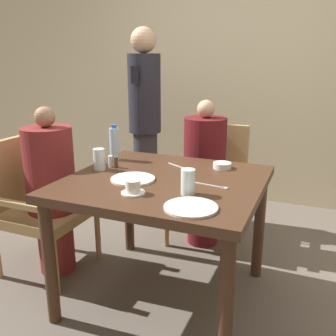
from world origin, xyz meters
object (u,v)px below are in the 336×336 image
at_px(diner_in_far_chair, 204,172).
at_px(glass_tall_mid, 188,182).
at_px(plate_main_right, 133,179).
at_px(chair_left_side, 36,200).
at_px(glass_tall_near, 99,159).
at_px(diner_in_left_chair, 52,190).
at_px(bowl_small, 222,165).
at_px(standing_host, 145,119).
at_px(water_bottle, 114,143).
at_px(chair_far_side, 209,178).
at_px(teacup_with_saucer, 133,188).
at_px(plate_main_left, 191,207).

height_order(diner_in_far_chair, glass_tall_mid, diner_in_far_chair).
bearing_deg(glass_tall_mid, plate_main_right, 164.79).
height_order(chair_left_side, glass_tall_near, chair_left_side).
bearing_deg(diner_in_left_chair, bowl_small, 17.25).
bearing_deg(diner_in_left_chair, glass_tall_near, 2.46).
xyz_separation_m(standing_host, glass_tall_mid, (0.88, -1.32, -0.07)).
distance_m(diner_in_left_chair, glass_tall_near, 0.45).
relative_size(diner_in_left_chair, standing_host, 0.68).
relative_size(diner_in_left_chair, water_bottle, 4.76).
bearing_deg(bowl_small, diner_in_far_chair, 119.02).
bearing_deg(water_bottle, chair_far_side, 54.55).
height_order(diner_in_left_chair, teacup_with_saucer, diner_in_left_chair).
relative_size(plate_main_right, glass_tall_mid, 1.90).
bearing_deg(diner_in_left_chair, diner_in_far_chair, 43.74).
bearing_deg(chair_far_side, bowl_small, -67.25).
xyz_separation_m(chair_far_side, glass_tall_near, (-0.44, -0.91, 0.34)).
height_order(teacup_with_saucer, bowl_small, teacup_with_saucer).
bearing_deg(teacup_with_saucer, chair_far_side, 87.47).
xyz_separation_m(chair_left_side, chair_far_side, (0.96, 0.93, 0.00)).
relative_size(chair_left_side, teacup_with_saucer, 7.41).
height_order(diner_in_left_chair, glass_tall_mid, diner_in_left_chair).
relative_size(diner_in_far_chair, standing_host, 0.68).
distance_m(water_bottle, glass_tall_near, 0.25).
height_order(chair_far_side, teacup_with_saucer, chair_far_side).
bearing_deg(diner_in_far_chair, glass_tall_mid, -77.94).
bearing_deg(plate_main_right, diner_in_far_chair, 79.80).
relative_size(plate_main_right, bowl_small, 2.21).
height_order(standing_host, plate_main_left, standing_host).
relative_size(chair_left_side, glass_tall_mid, 6.95).
relative_size(plate_main_right, water_bottle, 1.04).
height_order(diner_in_far_chair, plate_main_right, diner_in_far_chair).
bearing_deg(diner_in_left_chair, teacup_with_saucer, -20.44).
distance_m(chair_far_side, plate_main_left, 1.35).
xyz_separation_m(diner_in_far_chair, plate_main_right, (-0.16, -0.87, 0.19)).
height_order(chair_left_side, standing_host, standing_host).
xyz_separation_m(diner_in_left_chair, water_bottle, (0.34, 0.26, 0.29)).
relative_size(plate_main_left, glass_tall_near, 1.90).
bearing_deg(standing_host, bowl_small, -40.95).
bearing_deg(bowl_small, standing_host, 139.05).
xyz_separation_m(chair_left_side, plate_main_left, (1.24, -0.36, 0.28)).
relative_size(glass_tall_near, glass_tall_mid, 1.00).
bearing_deg(glass_tall_near, water_bottle, 97.62).
bearing_deg(glass_tall_near, plate_main_right, -20.35).
bearing_deg(bowl_small, plate_main_left, -87.28).
distance_m(chair_far_side, glass_tall_mid, 1.18).
distance_m(teacup_with_saucer, glass_tall_mid, 0.28).
xyz_separation_m(plate_main_left, plate_main_right, (-0.44, 0.27, 0.00)).
xyz_separation_m(chair_left_side, glass_tall_mid, (1.17, -0.19, 0.34)).
bearing_deg(chair_far_side, standing_host, 163.19).
xyz_separation_m(standing_host, bowl_small, (0.92, -0.80, -0.12)).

